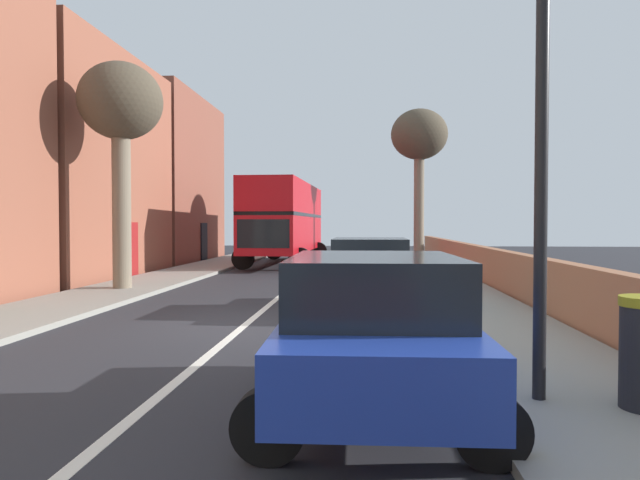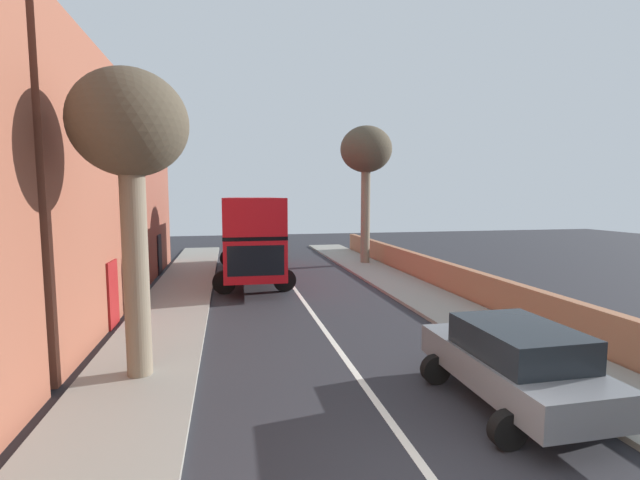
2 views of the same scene
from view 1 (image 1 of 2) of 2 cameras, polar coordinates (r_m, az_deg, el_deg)
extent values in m
plane|color=#28282D|center=(11.61, -7.50, -8.45)|extent=(84.00, 84.00, 0.00)
cube|color=silver|center=(11.61, -7.50, -8.43)|extent=(0.16, 54.00, 0.01)
cube|color=gray|center=(13.50, -28.43, -6.95)|extent=(2.60, 60.00, 0.12)
cube|color=gray|center=(11.61, 17.14, -8.21)|extent=(2.60, 60.00, 0.12)
cube|color=brown|center=(23.57, -23.09, 6.88)|extent=(4.00, 9.22, 8.50)
cube|color=maroon|center=(22.62, -18.45, -0.96)|extent=(0.08, 1.10, 2.10)
cube|color=brown|center=(32.37, -15.10, 5.85)|extent=(4.00, 9.22, 8.92)
cube|color=black|center=(31.66, -11.59, -0.20)|extent=(0.08, 1.10, 2.10)
cube|color=#9E6647|center=(11.95, 24.47, -5.25)|extent=(0.36, 54.00, 1.25)
cube|color=red|center=(28.78, -3.52, 0.65)|extent=(2.76, 10.95, 1.70)
cube|color=black|center=(28.78, -3.52, 2.50)|extent=(2.78, 10.84, 0.16)
cube|color=red|center=(28.80, -3.52, 4.15)|extent=(2.76, 10.95, 1.50)
cube|color=black|center=(23.44, -5.73, 0.64)|extent=(2.20, 0.11, 1.19)
cylinder|color=black|center=(24.96, -2.04, -1.91)|extent=(1.01, 0.32, 1.00)
cylinder|color=black|center=(25.45, -7.75, -1.85)|extent=(1.01, 0.32, 1.00)
cylinder|color=black|center=(32.30, -0.18, -1.11)|extent=(1.01, 0.32, 1.00)
cylinder|color=black|center=(32.68, -4.64, -1.09)|extent=(1.01, 0.32, 1.00)
cube|color=#1E389E|center=(6.12, 5.40, -10.01)|extent=(1.90, 4.20, 0.62)
cube|color=black|center=(5.82, 5.48, -4.53)|extent=(1.71, 2.32, 0.60)
cylinder|color=black|center=(7.50, -2.19, -11.51)|extent=(0.64, 0.23, 0.64)
cylinder|color=black|center=(7.56, 12.21, -11.45)|extent=(0.64, 0.23, 0.64)
cylinder|color=black|center=(5.05, -5.18, -18.10)|extent=(0.64, 0.23, 0.64)
cylinder|color=black|center=(5.12, 16.84, -17.86)|extent=(0.64, 0.23, 0.64)
cube|color=slate|center=(13.53, 5.03, -3.63)|extent=(1.84, 4.10, 0.62)
cube|color=black|center=(13.28, 5.04, -1.11)|extent=(1.69, 2.26, 0.59)
cylinder|color=black|center=(14.86, 1.38, -4.98)|extent=(0.64, 0.22, 0.64)
cylinder|color=black|center=(14.87, 8.63, -5.00)|extent=(0.64, 0.22, 0.64)
cylinder|color=black|center=(12.35, 0.66, -6.33)|extent=(0.64, 0.22, 0.64)
cylinder|color=black|center=(12.36, 9.42, -6.34)|extent=(0.64, 0.22, 0.64)
cylinder|color=#7A6B56|center=(17.91, -19.34, 3.53)|extent=(0.54, 0.54, 5.07)
ellipsoid|color=#4C4233|center=(18.27, -19.43, 13.06)|extent=(2.46, 2.46, 2.28)
cylinder|color=#7A6B56|center=(31.42, 9.93, 3.74)|extent=(0.56, 0.56, 6.19)
ellipsoid|color=#4C4233|center=(31.78, 9.96, 10.43)|extent=(3.07, 3.07, 2.74)
cylinder|color=black|center=(6.66, 21.41, 10.99)|extent=(0.14, 0.14, 6.00)
camera|label=2|loc=(8.45, -35.57, 15.69)|focal=24.31mm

